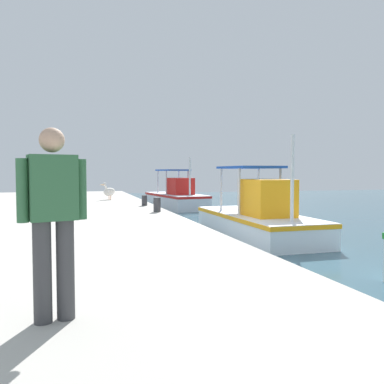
{
  "coord_description": "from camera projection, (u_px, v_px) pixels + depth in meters",
  "views": [
    {
      "loc": [
        10.35,
        -3.04,
        2.14
      ],
      "look_at": [
        -3.67,
        0.95,
        1.41
      ],
      "focal_mm": 38.19,
      "sensor_mm": 36.0,
      "label": 1
    }
  ],
  "objects": [
    {
      "name": "mooring_bollard_second",
      "position": [
        157.0,
        205.0,
        13.59
      ],
      "size": [
        0.24,
        0.24,
        0.48
      ],
      "primitive_type": "cylinder",
      "color": "#333338",
      "rests_on": "quay_pier"
    },
    {
      "name": "fisherman_standing",
      "position": [
        53.0,
        215.0,
        3.63
      ],
      "size": [
        0.33,
        0.59,
        1.73
      ],
      "color": "#3F3F42",
      "rests_on": "quay_pier"
    },
    {
      "name": "fishing_boat_second",
      "position": [
        258.0,
        218.0,
        13.39
      ],
      "size": [
        6.13,
        2.18,
        3.16
      ],
      "color": "white",
      "rests_on": "ground"
    },
    {
      "name": "pelican",
      "position": [
        109.0,
        191.0,
        19.61
      ],
      "size": [
        0.74,
        0.88,
        0.82
      ],
      "color": "tan",
      "rests_on": "quay_pier"
    },
    {
      "name": "mooring_bollard_nearest",
      "position": [
        144.0,
        200.0,
        16.09
      ],
      "size": [
        0.22,
        0.22,
        0.41
      ],
      "primitive_type": "cylinder",
      "color": "#333338",
      "rests_on": "quay_pier"
    },
    {
      "name": "fishing_boat_nearest",
      "position": [
        176.0,
        197.0,
        23.97
      ],
      "size": [
        5.77,
        2.76,
        2.91
      ],
      "color": "white",
      "rests_on": "ground"
    }
  ]
}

